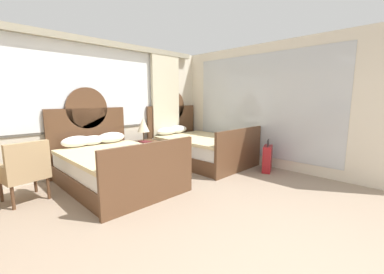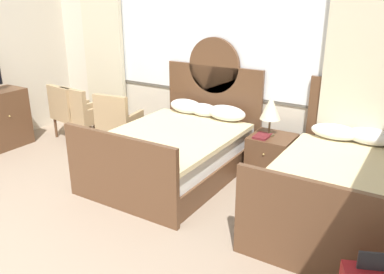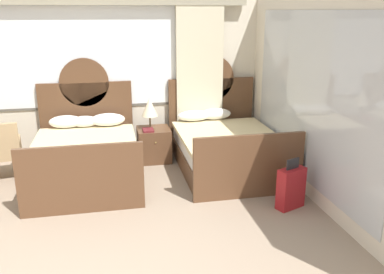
{
  "view_description": "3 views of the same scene",
  "coord_description": "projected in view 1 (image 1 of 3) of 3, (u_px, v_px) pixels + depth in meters",
  "views": [
    {
      "loc": [
        -1.86,
        -0.6,
        1.51
      ],
      "look_at": [
        1.18,
        2.44,
        0.83
      ],
      "focal_mm": 22.63,
      "sensor_mm": 36.0,
      "label": 1
    },
    {
      "loc": [
        2.85,
        -0.81,
        2.33
      ],
      "look_at": [
        0.94,
        2.29,
        1.0
      ],
      "focal_mm": 37.35,
      "sensor_mm": 36.0,
      "label": 2
    },
    {
      "loc": [
        0.48,
        -2.75,
        2.48
      ],
      "look_at": [
        1.59,
        2.66,
        0.76
      ],
      "focal_mm": 38.25,
      "sensor_mm": 36.0,
      "label": 3
    }
  ],
  "objects": [
    {
      "name": "table_lamp_on_nightstand",
      "position": [
        143.0,
        125.0,
        5.31
      ],
      "size": [
        0.27,
        0.27,
        0.54
      ],
      "color": "brown",
      "rests_on": "nightstand_between_beds"
    },
    {
      "name": "wall_back_window",
      "position": [
        81.0,
        102.0,
        4.77
      ],
      "size": [
        6.21,
        0.22,
        2.7
      ],
      "color": "beige",
      "rests_on": "ground_plane"
    },
    {
      "name": "wall_right_mirror",
      "position": [
        273.0,
        106.0,
        5.26
      ],
      "size": [
        0.08,
        4.96,
        2.7
      ],
      "color": "beige",
      "rests_on": "ground_plane"
    },
    {
      "name": "nightstand_between_beds",
      "position": [
        146.0,
        154.0,
        5.45
      ],
      "size": [
        0.55,
        0.57,
        0.56
      ],
      "color": "brown",
      "rests_on": "ground_plane"
    },
    {
      "name": "armchair_by_window_left",
      "position": [
        25.0,
        169.0,
        3.52
      ],
      "size": [
        0.64,
        0.64,
        0.91
      ],
      "color": "tan",
      "rests_on": "ground_plane"
    },
    {
      "name": "bed_near_window",
      "position": [
        114.0,
        165.0,
        4.24
      ],
      "size": [
        1.55,
        2.19,
        1.73
      ],
      "color": "brown",
      "rests_on": "ground_plane"
    },
    {
      "name": "suitcase_on_floor",
      "position": [
        267.0,
        159.0,
        5.03
      ],
      "size": [
        0.41,
        0.3,
        0.68
      ],
      "color": "maroon",
      "rests_on": "ground_plane"
    },
    {
      "name": "bed_near_mirror",
      "position": [
        200.0,
        147.0,
        5.77
      ],
      "size": [
        1.55,
        2.19,
        1.73
      ],
      "color": "brown",
      "rests_on": "ground_plane"
    },
    {
      "name": "book_on_nightstand",
      "position": [
        145.0,
        142.0,
        5.26
      ],
      "size": [
        0.18,
        0.26,
        0.03
      ],
      "color": "maroon",
      "rests_on": "nightstand_between_beds"
    }
  ]
}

